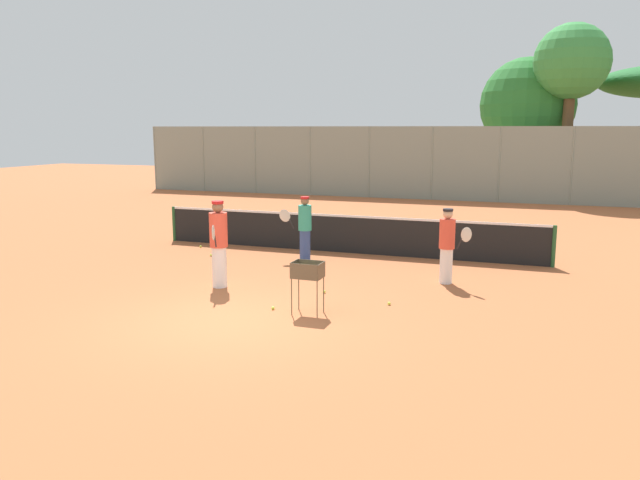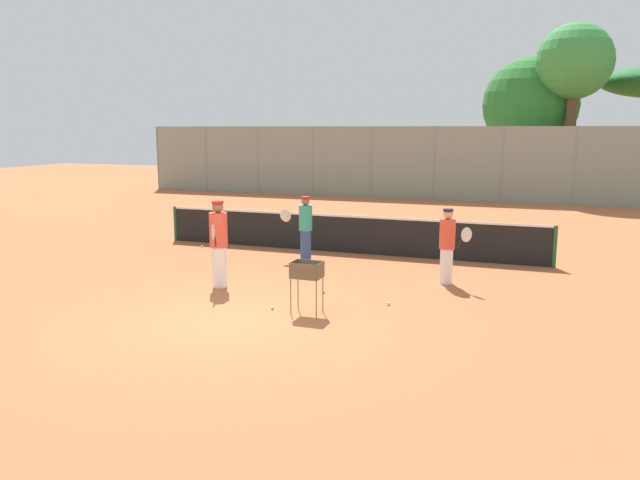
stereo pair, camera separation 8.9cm
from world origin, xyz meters
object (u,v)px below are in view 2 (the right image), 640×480
at_px(tennis_net, 345,233).
at_px(parked_car, 581,187).
at_px(player_red_cap, 305,227).
at_px(player_yellow_shirt, 447,245).
at_px(player_white_outfit, 219,243).
at_px(ball_cart, 306,274).

relative_size(tennis_net, parked_car, 2.66).
xyz_separation_m(player_red_cap, player_yellow_shirt, (3.93, -1.28, 0.00)).
bearing_deg(tennis_net, player_red_cap, -117.42).
height_order(player_white_outfit, parked_car, player_white_outfit).
xyz_separation_m(player_red_cap, ball_cart, (1.82, -4.53, -0.12)).
height_order(tennis_net, player_red_cap, player_red_cap).
height_order(tennis_net, player_white_outfit, player_white_outfit).
distance_m(tennis_net, ball_cart, 5.95).
bearing_deg(parked_car, player_white_outfit, -111.25).
distance_m(player_white_outfit, ball_cart, 2.83).
relative_size(player_white_outfit, player_red_cap, 1.13).
bearing_deg(ball_cart, tennis_net, 101.10).
relative_size(player_white_outfit, player_yellow_shirt, 1.13).
bearing_deg(player_yellow_shirt, player_white_outfit, -124.05).
distance_m(player_yellow_shirt, ball_cart, 3.88).
bearing_deg(parked_car, ball_cart, -104.19).
relative_size(player_red_cap, ball_cart, 1.70).
xyz_separation_m(tennis_net, ball_cart, (1.14, -5.83, 0.20)).
bearing_deg(tennis_net, ball_cart, -78.90).
bearing_deg(tennis_net, player_yellow_shirt, -38.41).
distance_m(player_red_cap, ball_cart, 4.89).
bearing_deg(player_white_outfit, parked_car, 140.14).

